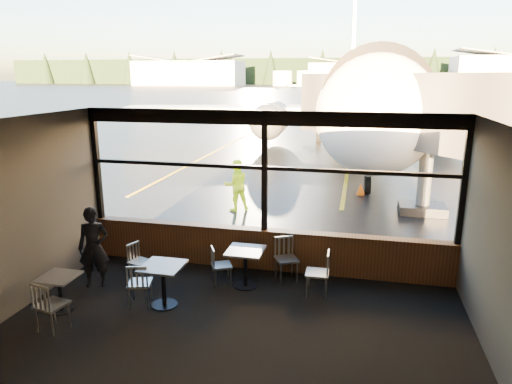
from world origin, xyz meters
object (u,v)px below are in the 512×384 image
(cafe_table_mid, at_px, (164,286))
(chair_near_w, at_px, (222,266))
(ground_crew, at_px, (236,185))
(passenger, at_px, (94,247))
(chair_mid_w, at_px, (140,262))
(chair_near_e, at_px, (317,273))
(chair_left_s, at_px, (52,305))
(cafe_table_near, at_px, (245,268))
(cone_nose, at_px, (361,189))
(airliner, at_px, (360,53))
(cafe_table_left, at_px, (60,294))
(chair_mid_s, at_px, (140,283))
(chair_near_n, at_px, (287,260))
(jet_bridge, at_px, (415,141))

(cafe_table_mid, distance_m, chair_near_w, 1.36)
(ground_crew, bearing_deg, passenger, 47.12)
(cafe_table_mid, bearing_deg, ground_crew, 92.88)
(chair_near_w, height_order, chair_mid_w, chair_near_w)
(chair_near_e, relative_size, chair_left_s, 0.99)
(cafe_table_near, bearing_deg, chair_left_s, -139.85)
(chair_near_w, bearing_deg, cone_nose, 134.24)
(cafe_table_near, height_order, cone_nose, cafe_table_near)
(airliner, xyz_separation_m, chair_left_s, (-4.67, -22.76, -5.02))
(chair_mid_w, bearing_deg, chair_near_e, 109.81)
(chair_near_e, xyz_separation_m, passenger, (-4.45, -0.56, 0.37))
(cafe_table_left, bearing_deg, chair_left_s, -64.96)
(chair_mid_s, height_order, passenger, passenger)
(chair_near_e, xyz_separation_m, chair_near_n, (-0.69, 0.56, -0.00))
(chair_left_s, xyz_separation_m, cone_nose, (5.04, 10.43, -0.25))
(chair_mid_w, bearing_deg, jet_bridge, 155.73)
(chair_near_w, relative_size, cone_nose, 1.90)
(chair_mid_w, relative_size, ground_crew, 0.49)
(airliner, relative_size, cone_nose, 83.35)
(passenger, bearing_deg, cafe_table_mid, -36.15)
(cafe_table_near, xyz_separation_m, chair_left_s, (-2.76, -2.33, 0.07))
(jet_bridge, distance_m, cafe_table_near, 7.70)
(passenger, distance_m, cone_nose, 10.22)
(cafe_table_mid, height_order, chair_left_s, chair_left_s)
(chair_near_e, bearing_deg, cafe_table_left, 108.96)
(cafe_table_left, distance_m, chair_near_e, 4.79)
(chair_mid_s, distance_m, chair_mid_w, 1.10)
(airliner, relative_size, chair_left_s, 38.38)
(chair_near_e, height_order, cone_nose, chair_near_e)
(cafe_table_left, bearing_deg, chair_near_n, 30.07)
(cafe_table_mid, relative_size, chair_near_w, 1.00)
(chair_near_e, xyz_separation_m, chair_left_s, (-4.22, -2.26, 0.00))
(chair_near_n, relative_size, cone_nose, 2.14)
(cafe_table_near, relative_size, ground_crew, 0.49)
(chair_near_e, relative_size, chair_mid_w, 1.15)
(airliner, bearing_deg, chair_left_s, -104.47)
(airliner, xyz_separation_m, jet_bridge, (1.88, -13.98, -3.24))
(cafe_table_left, bearing_deg, chair_mid_s, 22.80)
(airliner, bearing_deg, cafe_table_mid, -101.33)
(chair_near_e, relative_size, chair_near_n, 1.01)
(cafe_table_mid, xyz_separation_m, chair_mid_w, (-0.94, 0.92, -0.00))
(cafe_table_near, xyz_separation_m, chair_near_w, (-0.50, -0.00, 0.01))
(cone_nose, bearing_deg, jet_bridge, -47.47)
(chair_near_e, xyz_separation_m, chair_mid_w, (-3.69, -0.12, -0.06))
(passenger, xyz_separation_m, ground_crew, (1.38, 5.89, -0.01))
(cafe_table_near, distance_m, cone_nose, 8.42)
(chair_mid_s, xyz_separation_m, cone_nose, (4.02, 9.27, -0.22))
(airliner, distance_m, cafe_table_left, 23.27)
(chair_near_w, distance_m, chair_near_n, 1.36)
(cafe_table_near, bearing_deg, chair_mid_w, -175.13)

